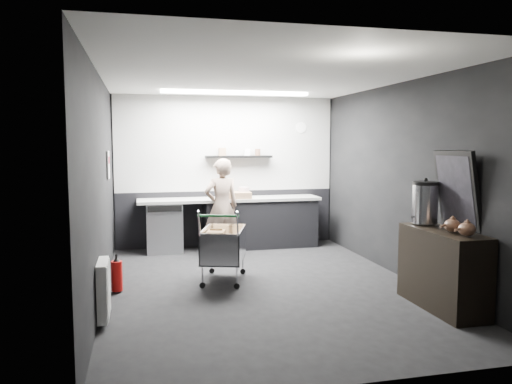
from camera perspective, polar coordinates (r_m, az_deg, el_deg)
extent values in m
plane|color=black|center=(6.64, 0.83, -10.70)|extent=(5.50, 5.50, 0.00)
plane|color=white|center=(6.42, 0.87, 13.09)|extent=(5.50, 5.50, 0.00)
plane|color=black|center=(9.08, -3.37, 2.36)|extent=(5.50, 0.00, 5.50)
plane|color=black|center=(3.80, 11.00, -2.30)|extent=(5.50, 0.00, 5.50)
plane|color=black|center=(6.22, -17.34, 0.61)|extent=(0.00, 5.50, 5.50)
plane|color=black|center=(7.14, 16.62, 1.25)|extent=(0.00, 5.50, 5.50)
cube|color=#B3B2AE|center=(9.04, -3.37, 5.52)|extent=(3.95, 0.02, 1.70)
cube|color=black|center=(9.14, -3.32, -2.97)|extent=(3.95, 0.02, 1.00)
cube|color=black|center=(8.97, -1.98, 4.06)|extent=(1.20, 0.22, 0.04)
cylinder|color=white|center=(9.38, 5.16, 7.35)|extent=(0.20, 0.03, 0.20)
cube|color=silver|center=(7.50, -16.53, 2.98)|extent=(0.02, 0.30, 0.40)
cube|color=#B4162C|center=(7.49, -16.50, 3.52)|extent=(0.02, 0.22, 0.10)
cube|color=white|center=(5.51, -17.06, -10.61)|extent=(0.10, 0.50, 0.60)
cube|color=white|center=(8.21, -2.33, 11.24)|extent=(2.40, 0.20, 0.04)
cube|color=black|center=(8.97, 0.49, -3.62)|extent=(2.00, 0.56, 0.85)
cube|color=#AEAFAA|center=(8.79, -2.99, -0.85)|extent=(3.20, 0.60, 0.05)
cube|color=#9EA0A5|center=(8.73, -10.44, -3.97)|extent=(0.60, 0.58, 0.85)
cube|color=black|center=(8.38, -10.38, -1.91)|extent=(0.56, 0.02, 0.10)
imported|color=#BDAA96|center=(8.32, -3.96, -1.70)|extent=(0.65, 0.48, 1.61)
cube|color=silver|center=(6.83, -3.73, -7.67)|extent=(0.75, 0.94, 0.02)
cube|color=silver|center=(6.75, -5.87, -6.06)|extent=(0.27, 0.78, 0.43)
cube|color=silver|center=(6.83, -1.63, -5.89)|extent=(0.27, 0.78, 0.43)
cube|color=silver|center=(6.40, -3.15, -6.68)|extent=(0.51, 0.18, 0.43)
cube|color=silver|center=(7.17, -4.26, -5.36)|extent=(0.51, 0.18, 0.43)
cylinder|color=silver|center=(6.47, -5.15, -9.65)|extent=(0.02, 0.02, 0.29)
cylinder|color=silver|center=(6.55, -1.23, -9.45)|extent=(0.02, 0.02, 0.29)
cylinder|color=silver|center=(7.18, -5.98, -8.13)|extent=(0.02, 0.02, 0.29)
cylinder|color=silver|center=(7.25, -2.45, -7.97)|extent=(0.02, 0.02, 0.29)
cylinder|color=#258A40|center=(6.26, -3.07, -2.73)|extent=(0.51, 0.19, 0.03)
cube|color=brown|center=(6.86, -4.82, -5.98)|extent=(0.31, 0.34, 0.36)
cube|color=brown|center=(6.70, -2.44, -6.41)|extent=(0.28, 0.32, 0.33)
cylinder|color=black|center=(6.51, -5.14, -10.71)|extent=(0.08, 0.05, 0.08)
cylinder|color=black|center=(7.21, -5.97, -9.09)|extent=(0.08, 0.05, 0.08)
cylinder|color=black|center=(6.58, -1.23, -10.49)|extent=(0.08, 0.05, 0.08)
cylinder|color=black|center=(7.28, -2.44, -8.92)|extent=(0.08, 0.05, 0.08)
cube|color=black|center=(6.06, 20.54, -8.29)|extent=(0.45, 1.19, 0.89)
cylinder|color=silver|center=(6.26, 18.75, -1.31)|extent=(0.30, 0.30, 0.46)
cylinder|color=black|center=(6.24, 18.82, 0.96)|extent=(0.30, 0.30, 0.04)
sphere|color=black|center=(6.24, 18.83, 1.32)|extent=(0.05, 0.05, 0.05)
ellipsoid|color=brown|center=(5.83, 21.53, -3.57)|extent=(0.18, 0.18, 0.14)
ellipsoid|color=brown|center=(5.63, 22.97, -3.94)|extent=(0.18, 0.18, 0.14)
cube|color=black|center=(6.06, 22.02, 0.24)|extent=(0.20, 0.70, 0.89)
cube|color=black|center=(6.04, 21.82, 0.24)|extent=(0.14, 0.60, 0.76)
cylinder|color=#AA0C0B|center=(6.55, -15.62, -9.22)|extent=(0.14, 0.14, 0.37)
cone|color=black|center=(6.50, -15.67, -7.42)|extent=(0.09, 0.09, 0.06)
cylinder|color=black|center=(6.49, -15.68, -7.10)|extent=(0.03, 0.03, 0.06)
cube|color=#95704F|center=(8.75, -2.45, -0.35)|extent=(0.58, 0.46, 0.11)
cylinder|color=beige|center=(8.83, -1.38, -0.04)|extent=(0.19, 0.19, 0.19)
cube|color=white|center=(8.71, -3.66, -0.18)|extent=(0.21, 0.18, 0.17)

